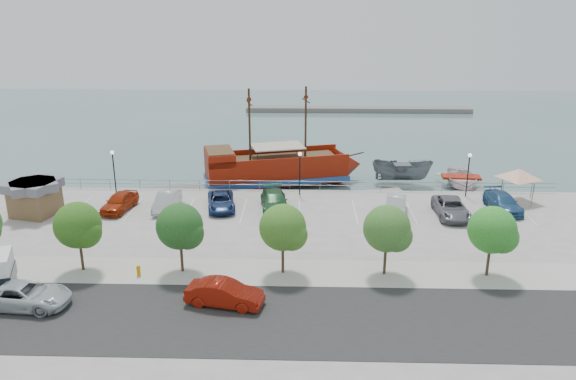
{
  "coord_description": "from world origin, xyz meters",
  "views": [
    {
      "loc": [
        0.4,
        -44.97,
        17.93
      ],
      "look_at": [
        -1.0,
        2.0,
        2.0
      ],
      "focal_mm": 35.0,
      "sensor_mm": 36.0,
      "label": 1
    }
  ],
  "objects": [
    {
      "name": "canopy_tent",
      "position": [
        20.38,
        5.44,
        3.12
      ],
      "size": [
        5.48,
        5.48,
        3.58
      ],
      "rotation": [
        0.0,
        0.0,
        -0.34
      ],
      "color": "slate",
      "rests_on": "land_slab"
    },
    {
      "name": "lamp_post_left",
      "position": [
        -18.0,
        6.5,
        2.94
      ],
      "size": [
        0.36,
        0.36,
        4.28
      ],
      "color": "black",
      "rests_on": "land_slab"
    },
    {
      "name": "dock_east",
      "position": [
        16.25,
        9.2,
        -0.82
      ],
      "size": [
        6.65,
        4.39,
        0.37
      ],
      "primitive_type": "cube",
      "rotation": [
        0.0,
        0.0,
        0.43
      ],
      "color": "slate",
      "rests_on": "ground"
    },
    {
      "name": "tree_b",
      "position": [
        -14.85,
        -10.07,
        3.3
      ],
      "size": [
        3.3,
        3.2,
        5.0
      ],
      "color": "#473321",
      "rests_on": "sidewalk"
    },
    {
      "name": "far_shore",
      "position": [
        10.0,
        55.0,
        -0.6
      ],
      "size": [
        40.0,
        3.0,
        0.8
      ],
      "primitive_type": "cube",
      "color": "slate",
      "rests_on": "ground"
    },
    {
      "name": "sidewalk",
      "position": [
        0.0,
        -10.0,
        0.01
      ],
      "size": [
        100.0,
        4.0,
        0.05
      ],
      "primitive_type": "cube",
      "color": "#B1ABA0",
      "rests_on": "land_slab"
    },
    {
      "name": "pirate_ship",
      "position": [
        -1.37,
        12.7,
        0.84
      ],
      "size": [
        17.72,
        9.08,
        10.97
      ],
      "rotation": [
        0.0,
        0.0,
        0.27
      ],
      "color": "maroon",
      "rests_on": "ground"
    },
    {
      "name": "dock_mid",
      "position": [
        7.44,
        9.2,
        -0.82
      ],
      "size": [
        6.71,
        3.53,
        0.37
      ],
      "primitive_type": "cube",
      "rotation": [
        0.0,
        0.0,
        0.28
      ],
      "color": "gray",
      "rests_on": "ground"
    },
    {
      "name": "street_sedan",
      "position": [
        -4.42,
        -14.44,
        0.79
      ],
      "size": [
        5.05,
        2.62,
        1.59
      ],
      "primitive_type": "imported",
      "rotation": [
        0.0,
        0.0,
        1.37
      ],
      "color": "maroon",
      "rests_on": "street"
    },
    {
      "name": "tree_e",
      "position": [
        6.15,
        -10.07,
        3.3
      ],
      "size": [
        3.3,
        3.2,
        5.0
      ],
      "color": "#473321",
      "rests_on": "sidewalk"
    },
    {
      "name": "street",
      "position": [
        0.0,
        -16.0,
        0.01
      ],
      "size": [
        100.0,
        8.0,
        0.04
      ],
      "primitive_type": "cube",
      "color": "#242424",
      "rests_on": "land_slab"
    },
    {
      "name": "patrol_boat",
      "position": [
        10.95,
        13.2,
        0.24
      ],
      "size": [
        6.74,
        3.55,
        2.48
      ],
      "primitive_type": "imported",
      "rotation": [
        0.0,
        0.0,
        1.39
      ],
      "color": "slate",
      "rests_on": "ground"
    },
    {
      "name": "parked_car_f",
      "position": [
        8.5,
        1.41,
        0.8
      ],
      "size": [
        2.54,
        5.1,
        1.6
      ],
      "primitive_type": "imported",
      "rotation": [
        0.0,
        0.0,
        -0.18
      ],
      "color": "beige",
      "rests_on": "land_slab"
    },
    {
      "name": "parked_car_d",
      "position": [
        -2.25,
        2.41,
        0.82
      ],
      "size": [
        3.04,
        5.88,
        1.63
      ],
      "primitive_type": "imported",
      "rotation": [
        0.0,
        0.0,
        0.14
      ],
      "color": "#255A32",
      "rests_on": "land_slab"
    },
    {
      "name": "ground",
      "position": [
        0.0,
        0.0,
        -1.0
      ],
      "size": [
        160.0,
        160.0,
        0.0
      ],
      "primitive_type": "plane",
      "color": "#486A6B"
    },
    {
      "name": "lamp_post_right",
      "position": [
        16.0,
        6.5,
        2.94
      ],
      "size": [
        0.36,
        0.36,
        4.28
      ],
      "color": "black",
      "rests_on": "land_slab"
    },
    {
      "name": "tree_c",
      "position": [
        -7.85,
        -10.07,
        3.3
      ],
      "size": [
        3.3,
        3.2,
        5.0
      ],
      "color": "#473321",
      "rests_on": "sidewalk"
    },
    {
      "name": "parked_car_a",
      "position": [
        -16.12,
        1.8,
        0.81
      ],
      "size": [
        2.68,
        5.03,
        1.63
      ],
      "primitive_type": "imported",
      "rotation": [
        0.0,
        0.0,
        -0.16
      ],
      "color": "#9E280A",
      "rests_on": "land_slab"
    },
    {
      "name": "speedboat",
      "position": [
        17.13,
        12.53,
        -0.3
      ],
      "size": [
        5.37,
        7.12,
        1.39
      ],
      "primitive_type": "imported",
      "rotation": [
        0.0,
        0.0,
        -0.09
      ],
      "color": "white",
      "rests_on": "ground"
    },
    {
      "name": "shed",
      "position": [
        -23.14,
        0.56,
        1.63
      ],
      "size": [
        4.48,
        4.48,
        3.06
      ],
      "rotation": [
        0.0,
        0.0,
        -0.24
      ],
      "color": "brown",
      "rests_on": "land_slab"
    },
    {
      "name": "street_van",
      "position": [
        -16.69,
        -14.98,
        0.78
      ],
      "size": [
        5.77,
        2.95,
        1.56
      ],
      "primitive_type": "imported",
      "rotation": [
        0.0,
        0.0,
        1.51
      ],
      "color": "silver",
      "rests_on": "street"
    },
    {
      "name": "tree_f",
      "position": [
        13.15,
        -10.07,
        3.3
      ],
      "size": [
        3.3,
        3.2,
        5.0
      ],
      "color": "#473321",
      "rests_on": "sidewalk"
    },
    {
      "name": "parked_car_h",
      "position": [
        18.26,
        2.8,
        0.76
      ],
      "size": [
        2.66,
        5.44,
        1.52
      ],
      "primitive_type": "imported",
      "rotation": [
        0.0,
        0.0,
        0.1
      ],
      "color": "#2B5786",
      "rests_on": "land_slab"
    },
    {
      "name": "fire_hydrant",
      "position": [
        -10.84,
        -10.8,
        0.44
      ],
      "size": [
        0.28,
        0.28,
        0.81
      ],
      "rotation": [
        0.0,
        0.0,
        0.35
      ],
      "color": "#C57E00",
      "rests_on": "sidewalk"
    },
    {
      "name": "dock_west",
      "position": [
        -14.47,
        9.2,
        -0.78
      ],
      "size": [
        7.99,
        3.76,
        0.44
      ],
      "primitive_type": "cube",
      "rotation": [
        0.0,
        0.0,
        0.21
      ],
      "color": "#66625D",
      "rests_on": "ground"
    },
    {
      "name": "parked_car_g",
      "position": [
        13.26,
        1.21,
        0.77
      ],
      "size": [
        2.56,
        5.53,
        1.54
      ],
      "primitive_type": "imported",
      "rotation": [
        0.0,
        0.0,
        -0.0
      ],
      "color": "slate",
      "rests_on": "land_slab"
    },
    {
      "name": "parked_car_c",
      "position": [
        -7.06,
        2.43,
        0.71
      ],
      "size": [
        3.22,
        5.44,
        1.42
      ],
      "primitive_type": "imported",
      "rotation": [
        0.0,
        0.0,
        0.18
      ],
      "color": "navy",
      "rests_on": "land_slab"
    },
    {
      "name": "parked_car_b",
      "position": [
        -11.91,
        2.09,
        0.79
      ],
      "size": [
        1.79,
        4.84,
        1.58
      ],
      "primitive_type": "imported",
      "rotation": [
        0.0,
        0.0,
        -0.02
      ],
      "color": "#B2B2B2",
      "rests_on": "land_slab"
    },
    {
      "name": "seawall_railing",
      "position": [
        0.0,
        7.8,
        0.53
      ],
      "size": [
        50.0,
        0.06,
        1.0
      ],
      "color": "slate",
      "rests_on": "land_slab"
    },
    {
      "name": "tree_d",
      "position": [
        -0.85,
        -10.07,
        3.3
      ],
      "size": [
        3.3,
        3.2,
        5.0
      ],
      "color": "#473321",
      "rests_on": "sidewalk"
    },
    {
      "name": "lamp_post_mid",
      "position": [
        0.0,
        6.5,
        2.94
      ],
      "size": [
        0.36,
        0.36,
        4.28
      ],
      "color": "black",
      "rests_on": "land_slab"
    }
  ]
}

